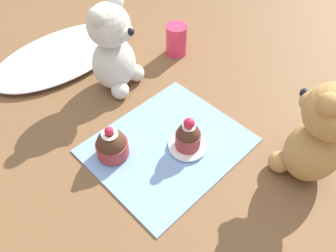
{
  "coord_description": "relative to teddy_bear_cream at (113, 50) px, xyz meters",
  "views": [
    {
      "loc": [
        -0.27,
        -0.27,
        0.49
      ],
      "look_at": [
        0.0,
        0.0,
        0.06
      ],
      "focal_mm": 35.0,
      "sensor_mm": 36.0,
      "label": 1
    }
  ],
  "objects": [
    {
      "name": "teddy_bear_tan",
      "position": [
        0.09,
        -0.41,
        0.0
      ],
      "size": [
        0.11,
        0.11,
        0.2
      ],
      "rotation": [
        0.0,
        0.0,
        3.02
      ],
      "color": "#B78447",
      "rests_on": "ground_plane"
    },
    {
      "name": "saucer_plate",
      "position": [
        -0.02,
        -0.23,
        -0.08
      ],
      "size": [
        0.07,
        0.07,
        0.01
      ],
      "primitive_type": "cylinder",
      "color": "white",
      "rests_on": "knitted_placemat"
    },
    {
      "name": "juice_glass",
      "position": [
        0.18,
        -0.01,
        -0.05
      ],
      "size": [
        0.05,
        0.05,
        0.07
      ],
      "primitive_type": "cylinder",
      "color": "#DB3356",
      "rests_on": "ground_plane"
    },
    {
      "name": "ground_plane",
      "position": [
        -0.04,
        -0.2,
        -0.09
      ],
      "size": [
        4.0,
        4.0,
        0.0
      ],
      "primitive_type": "plane",
      "color": "brown"
    },
    {
      "name": "knitted_placemat",
      "position": [
        -0.04,
        -0.2,
        -0.09
      ],
      "size": [
        0.28,
        0.23,
        0.01
      ],
      "primitive_type": "cube",
      "color": "#7A9ED1",
      "rests_on": "ground_plane"
    },
    {
      "name": "teaspoon",
      "position": [
        0.19,
        -0.37,
        -0.09
      ],
      "size": [
        0.11,
        0.03,
        0.01
      ],
      "primitive_type": "cube",
      "rotation": [
        0.0,
        0.0,
        3.34
      ],
      "color": "silver",
      "rests_on": "ground_plane"
    },
    {
      "name": "cupcake_near_cream_bear",
      "position": [
        -0.13,
        -0.15,
        -0.06
      ],
      "size": [
        0.06,
        0.06,
        0.07
      ],
      "color": "#993333",
      "rests_on": "knitted_placemat"
    },
    {
      "name": "cupcake_near_tan_bear",
      "position": [
        -0.02,
        -0.23,
        -0.06
      ],
      "size": [
        0.05,
        0.05,
        0.07
      ],
      "color": "#993333",
      "rests_on": "saucer_plate"
    },
    {
      "name": "tulle_cloth",
      "position": [
        -0.04,
        0.17,
        -0.08
      ],
      "size": [
        0.35,
        0.2,
        0.03
      ],
      "primitive_type": "ellipsoid",
      "color": "silver",
      "rests_on": "ground_plane"
    },
    {
      "name": "teddy_bear_cream",
      "position": [
        0.0,
        0.0,
        0.0
      ],
      "size": [
        0.12,
        0.12,
        0.2
      ],
      "rotation": [
        0.0,
        0.0,
        0.32
      ],
      "color": "beige",
      "rests_on": "ground_plane"
    }
  ]
}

